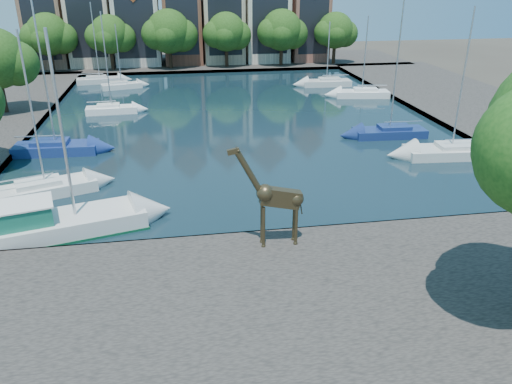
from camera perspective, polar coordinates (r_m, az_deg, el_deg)
ground at (r=26.62m, az=4.35°, el=-5.01°), size 160.00×160.00×0.00m
water_basin at (r=48.70m, az=-2.25°, el=8.49°), size 38.00×50.00×0.08m
near_quay at (r=20.83m, az=8.94°, el=-13.49°), size 50.00×14.00×0.50m
far_quay at (r=79.85m, az=-5.26°, el=14.52°), size 60.00×16.00×0.50m
right_quay at (r=57.27m, az=23.75°, el=9.05°), size 14.00×52.00×0.50m
townhouse_west_end at (r=80.70m, az=-22.84°, el=18.08°), size 5.44×9.18×14.93m
townhouse_west_mid at (r=79.58m, az=-18.51°, el=19.25°), size 5.94×9.18×16.79m
townhouse_west_inner at (r=78.98m, az=-13.52°, el=19.10°), size 6.43×9.18×15.15m
townhouse_center at (r=78.79m, az=-8.58°, el=20.19°), size 5.44×9.18×16.93m
townhouse_east_inner at (r=79.19m, az=-3.94°, el=19.94°), size 5.94×9.18×15.79m
townhouse_east_mid at (r=80.07m, az=1.00°, el=20.29°), size 6.43×9.18×16.65m
townhouse_east_end at (r=81.54m, az=5.76°, el=19.55°), size 5.44×9.18×14.43m
far_tree_far_west at (r=75.29m, az=-22.60°, el=16.15°), size 7.28×5.60×7.68m
far_tree_west at (r=74.01m, az=-16.32°, el=16.78°), size 6.76×5.20×7.36m
far_tree_mid_west at (r=73.53m, az=-9.85°, el=17.48°), size 7.80×6.00×8.00m
far_tree_mid_east at (r=73.97m, az=-3.35°, el=17.67°), size 7.02×5.40×7.52m
far_tree_east at (r=75.23m, az=3.03°, el=17.86°), size 7.54×5.80×7.84m
far_tree_far_east at (r=77.33m, az=9.11°, el=17.65°), size 6.76×5.20×7.36m
giraffe_statue at (r=23.70m, az=2.17°, el=-0.63°), size 3.54×0.60×5.08m
motorsailer at (r=28.16m, az=-22.73°, el=-3.22°), size 9.66×4.97×10.43m
sailboat_left_a at (r=33.61m, az=-22.92°, el=0.60°), size 6.33×4.01×9.90m
sailboat_left_b at (r=41.29m, az=-21.91°, el=4.93°), size 6.25×2.41×11.80m
sailboat_left_c at (r=52.05m, az=-16.17°, el=9.22°), size 5.00×1.96×9.55m
sailboat_left_d at (r=63.57m, az=-15.12°, el=11.77°), size 4.98×2.81×7.44m
sailboat_left_e at (r=67.69m, az=-17.43°, el=12.22°), size 5.81×2.70×9.64m
sailboat_right_a at (r=40.36m, az=21.44°, el=4.52°), size 7.05×2.96×10.71m
sailboat_right_b at (r=43.92m, az=15.03°, el=6.81°), size 6.09×2.37×11.54m
sailboat_right_c at (r=58.17m, az=12.02°, el=11.09°), size 6.13×2.92×8.68m
sailboat_right_d at (r=63.56m, az=8.07°, el=12.38°), size 5.98×2.32×7.56m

